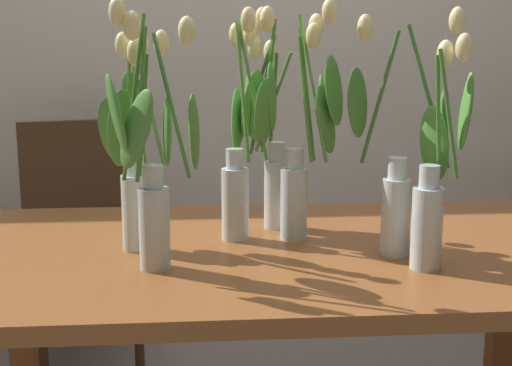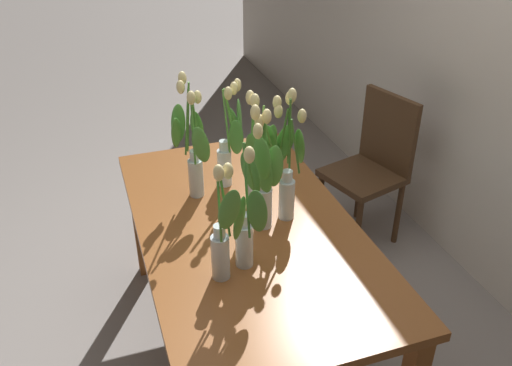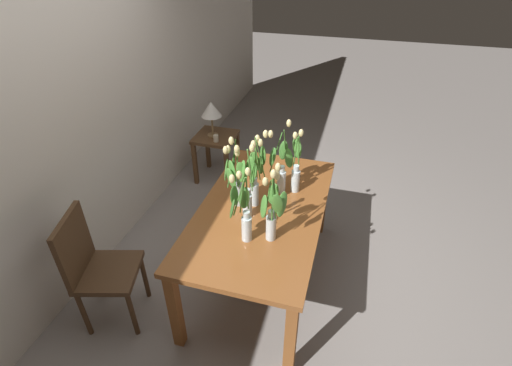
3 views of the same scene
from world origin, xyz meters
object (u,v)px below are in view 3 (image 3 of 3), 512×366
tulip_vase_2 (249,192)px  tulip_vase_4 (280,171)px  tulip_vase_5 (243,214)px  table_lamp (211,110)px  tulip_vase_0 (255,177)px  dining_table (262,217)px  tulip_vase_1 (295,170)px  dining_chair (95,265)px  pillar_candle (216,138)px  tulip_vase_3 (235,181)px  tulip_vase_6 (272,212)px  side_table (216,145)px

tulip_vase_2 → tulip_vase_4: bearing=-23.1°
tulip_vase_5 → table_lamp: bearing=27.9°
tulip_vase_2 → tulip_vase_5: bearing=-171.1°
tulip_vase_0 → dining_table: bearing=-124.1°
tulip_vase_1 → tulip_vase_2: tulip_vase_2 is taller
dining_table → dining_chair: dining_chair is taller
table_lamp → tulip_vase_5: bearing=-152.1°
table_lamp → pillar_candle: bearing=-145.1°
tulip_vase_2 → table_lamp: bearing=30.8°
tulip_vase_3 → pillar_candle: tulip_vase_3 is taller
tulip_vase_5 → tulip_vase_1: bearing=-17.8°
tulip_vase_3 → tulip_vase_4: 0.39m
dining_table → tulip_vase_1: tulip_vase_1 is taller
dining_table → tulip_vase_0: size_ratio=2.73×
tulip_vase_4 → tulip_vase_5: (-0.60, 0.11, 0.01)m
tulip_vase_6 → tulip_vase_2: bearing=45.6°
tulip_vase_3 → tulip_vase_4: tulip_vase_3 is taller
tulip_vase_1 → dining_chair: tulip_vase_1 is taller
tulip_vase_3 → table_lamp: (1.38, 0.74, -0.11)m
tulip_vase_0 → tulip_vase_1: 0.36m
dining_chair → pillar_candle: dining_chair is taller
tulip_vase_2 → dining_chair: tulip_vase_2 is taller
tulip_vase_0 → tulip_vase_2: tulip_vase_0 is taller
tulip_vase_0 → side_table: size_ratio=1.07×
tulip_vase_6 → table_lamp: size_ratio=1.45×
side_table → tulip_vase_6: bearing=-147.7°
tulip_vase_1 → table_lamp: size_ratio=1.27×
tulip_vase_5 → dining_chair: bearing=108.0°
dining_chair → tulip_vase_1: bearing=-50.8°
tulip_vase_3 → side_table: (1.40, 0.72, -0.53)m
tulip_vase_0 → tulip_vase_3: size_ratio=1.02×
tulip_vase_1 → tulip_vase_4: bearing=116.8°
tulip_vase_1 → tulip_vase_3: tulip_vase_3 is taller
tulip_vase_4 → tulip_vase_0: bearing=145.3°
tulip_vase_3 → side_table: size_ratio=1.05×
tulip_vase_6 → pillar_candle: tulip_vase_6 is taller
table_lamp → pillar_candle: table_lamp is taller
dining_table → tulip_vase_0: 0.34m
tulip_vase_3 → tulip_vase_2: bearing=-116.9°
tulip_vase_1 → tulip_vase_4: (-0.05, 0.10, 0.01)m
tulip_vase_1 → tulip_vase_5: 0.69m
tulip_vase_2 → table_lamp: size_ratio=1.43×
tulip_vase_4 → dining_chair: (-0.92, 1.09, -0.40)m
tulip_vase_3 → side_table: 1.67m
pillar_candle → side_table: bearing=24.5°
tulip_vase_0 → tulip_vase_5: 0.40m
tulip_vase_4 → side_table: 1.57m
tulip_vase_4 → dining_chair: size_ratio=0.61×
tulip_vase_4 → tulip_vase_5: bearing=169.9°
tulip_vase_4 → tulip_vase_1: bearing=-63.2°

